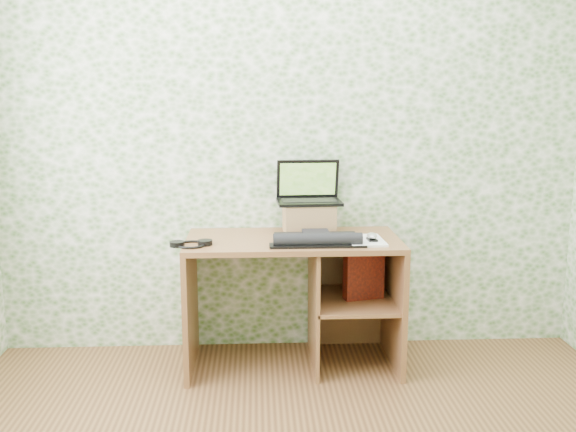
{
  "coord_description": "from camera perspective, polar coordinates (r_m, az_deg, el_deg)",
  "views": [
    {
      "loc": [
        -0.2,
        -2.07,
        1.56
      ],
      "look_at": [
        -0.03,
        1.39,
        0.89
      ],
      "focal_mm": 40.0,
      "sensor_mm": 36.0,
      "label": 1
    }
  ],
  "objects": [
    {
      "name": "mouse",
      "position": [
        3.53,
        7.47,
        -1.91
      ],
      "size": [
        0.06,
        0.09,
        0.03
      ],
      "primitive_type": "ellipsoid",
      "rotation": [
        0.0,
        0.0,
        0.07
      ],
      "color": "silver",
      "rests_on": "notepad"
    },
    {
      "name": "pen",
      "position": [
        3.64,
        7.46,
        -1.72
      ],
      "size": [
        0.02,
        0.12,
        0.01
      ],
      "primitive_type": "cylinder",
      "rotation": [
        1.57,
        0.0,
        -0.08
      ],
      "color": "black",
      "rests_on": "notepad"
    },
    {
      "name": "red_box",
      "position": [
        3.71,
        6.74,
        -5.29
      ],
      "size": [
        0.24,
        0.13,
        0.27
      ],
      "primitive_type": "cube",
      "rotation": [
        0.0,
        0.0,
        0.25
      ],
      "color": "maroon",
      "rests_on": "desk"
    },
    {
      "name": "headphones",
      "position": [
        3.47,
        -8.61,
        -2.47
      ],
      "size": [
        0.23,
        0.19,
        0.03
      ],
      "rotation": [
        0.0,
        0.0,
        0.17
      ],
      "color": "black",
      "rests_on": "desk"
    },
    {
      "name": "riser",
      "position": [
        3.74,
        1.87,
        -0.18
      ],
      "size": [
        0.3,
        0.25,
        0.17
      ],
      "primitive_type": "cube",
      "rotation": [
        0.0,
        0.0,
        0.05
      ],
      "color": "olive",
      "rests_on": "desk"
    },
    {
      "name": "keyboard",
      "position": [
        3.49,
        2.56,
        -2.05
      ],
      "size": [
        0.52,
        0.26,
        0.07
      ],
      "rotation": [
        0.0,
        0.0,
        0.0
      ],
      "color": "black",
      "rests_on": "desk"
    },
    {
      "name": "notepad",
      "position": [
        3.55,
        6.89,
        -2.18
      ],
      "size": [
        0.2,
        0.28,
        0.01
      ],
      "primitive_type": "cube",
      "rotation": [
        0.0,
        0.0,
        0.03
      ],
      "color": "white",
      "rests_on": "desk"
    },
    {
      "name": "wall_back",
      "position": [
        3.83,
        0.18,
        7.09
      ],
      "size": [
        3.5,
        0.0,
        3.5
      ],
      "primitive_type": "plane",
      "rotation": [
        1.57,
        0.0,
        0.0
      ],
      "color": "white",
      "rests_on": "ground"
    },
    {
      "name": "desk",
      "position": [
        3.71,
        1.62,
        -5.93
      ],
      "size": [
        1.2,
        0.6,
        0.75
      ],
      "color": "brown",
      "rests_on": "floor"
    },
    {
      "name": "laptop",
      "position": [
        3.75,
        1.83,
        2.1
      ],
      "size": [
        0.38,
        0.27,
        0.25
      ],
      "rotation": [
        0.0,
        0.0,
        0.05
      ],
      "color": "black",
      "rests_on": "riser"
    }
  ]
}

